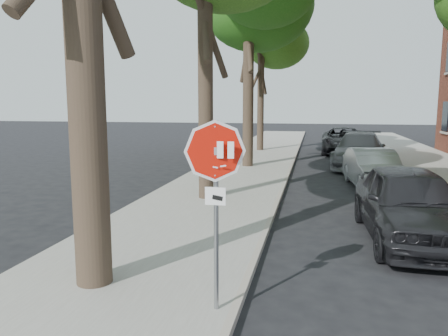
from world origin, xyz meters
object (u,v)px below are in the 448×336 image
object	(u,v)px
car_a	(409,204)
car_d	(344,141)
stop_sign	(216,179)
car_c	(359,150)
car_b	(373,169)
tree_far	(261,31)

from	to	relation	value
car_a	car_d	bearing A→B (deg)	88.80
stop_sign	car_d	xyz separation A→B (m)	(2.96, 21.18, -1.19)
stop_sign	car_a	size ratio (longest dim) A/B	0.55
car_d	car_c	bearing A→B (deg)	-85.64
car_a	car_b	size ratio (longest dim) A/B	1.14
tree_far	car_a	size ratio (longest dim) A/B	1.98
car_a	car_c	world-z (taller)	car_a
stop_sign	car_c	world-z (taller)	stop_sign
car_b	car_d	size ratio (longest dim) A/B	0.76
car_a	car_b	world-z (taller)	car_a
car_c	car_b	bearing A→B (deg)	-82.57
car_d	car_a	bearing A→B (deg)	-87.84
car_a	car_d	distance (m)	16.93
stop_sign	car_b	xyz separation A→B (m)	(3.30, 10.25, -1.27)
stop_sign	tree_far	bearing A→B (deg)	95.46
car_b	car_c	size ratio (longest dim) A/B	0.75
car_b	car_d	xyz separation A→B (m)	(-0.34, 10.92, 0.08)
stop_sign	car_b	size ratio (longest dim) A/B	0.63
stop_sign	tree_far	world-z (taller)	tree_far
car_a	car_d	size ratio (longest dim) A/B	0.86
tree_far	car_c	distance (m)	10.13
car_b	tree_far	bearing A→B (deg)	109.74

